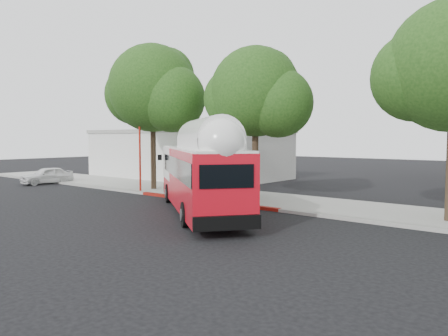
# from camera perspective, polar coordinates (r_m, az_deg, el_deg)

# --- Properties ---
(ground) EXTENTS (120.00, 120.00, 0.00)m
(ground) POSITION_cam_1_polar(r_m,az_deg,el_deg) (19.50, -3.92, -6.58)
(ground) COLOR black
(ground) RESTS_ON ground
(sidewalk) EXTENTS (60.00, 5.00, 0.15)m
(sidewalk) POSITION_cam_1_polar(r_m,az_deg,el_deg) (24.54, 6.65, -4.23)
(sidewalk) COLOR gray
(sidewalk) RESTS_ON ground
(curb_strip) EXTENTS (60.00, 0.30, 0.15)m
(curb_strip) POSITION_cam_1_polar(r_m,az_deg,el_deg) (22.43, 3.00, -4.99)
(curb_strip) COLOR gray
(curb_strip) RESTS_ON ground
(red_curb_segment) EXTENTS (10.00, 0.32, 0.16)m
(red_curb_segment) POSITION_cam_1_polar(r_m,az_deg,el_deg) (24.32, -2.69, -4.27)
(red_curb_segment) COLOR maroon
(red_curb_segment) RESTS_ON ground
(street_tree_left) EXTENTS (6.67, 5.80, 9.74)m
(street_tree_left) POSITION_cam_1_polar(r_m,az_deg,el_deg) (29.33, -8.61, 9.88)
(street_tree_left) COLOR #2D2116
(street_tree_left) RESTS_ON ground
(street_tree_mid) EXTENTS (5.75, 5.00, 8.62)m
(street_tree_mid) POSITION_cam_1_polar(r_m,az_deg,el_deg) (24.37, 5.00, 9.47)
(street_tree_mid) COLOR #2D2116
(street_tree_mid) RESTS_ON ground
(low_commercial_bldg) EXTENTS (16.20, 10.20, 4.25)m
(low_commercial_bldg) POSITION_cam_1_polar(r_m,az_deg,el_deg) (38.99, -4.61, 1.89)
(low_commercial_bldg) COLOR silver
(low_commercial_bldg) RESTS_ON ground
(transit_bus) EXTENTS (10.80, 8.93, 3.55)m
(transit_bus) POSITION_cam_1_polar(r_m,az_deg,el_deg) (20.57, -3.14, -1.35)
(transit_bus) COLOR red
(transit_bus) RESTS_ON ground
(parked_car) EXTENTS (3.98, 1.91, 1.31)m
(parked_car) POSITION_cam_1_polar(r_m,az_deg,el_deg) (36.34, -22.12, -0.90)
(parked_car) COLOR silver
(parked_car) RESTS_ON ground
(signal_pole) EXTENTS (0.13, 0.44, 4.64)m
(signal_pole) POSITION_cam_1_polar(r_m,az_deg,el_deg) (28.59, -10.92, 1.53)
(signal_pole) COLOR #B32013
(signal_pole) RESTS_ON ground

